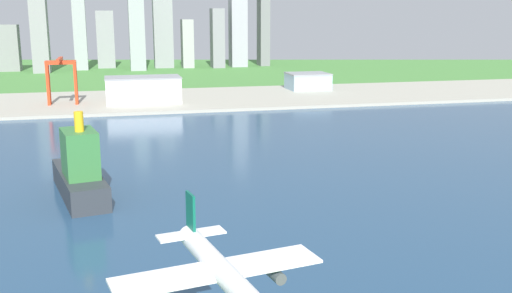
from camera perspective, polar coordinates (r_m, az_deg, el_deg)
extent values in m
plane|color=#48873C|center=(338.77, -6.02, -0.12)|extent=(2400.00, 2400.00, 0.00)
cube|color=navy|center=(281.12, -4.34, -2.71)|extent=(840.00, 360.00, 0.15)
cube|color=#A9A696|center=(524.61, -8.87, 4.44)|extent=(840.00, 140.00, 2.50)
cylinder|color=white|center=(98.85, -3.28, -11.89)|extent=(10.16, 36.12, 3.79)
cube|color=white|center=(100.62, -3.65, -11.79)|extent=(36.28, 14.13, 0.50)
cube|color=#0C5947|center=(111.55, -6.29, -6.73)|extent=(1.26, 4.34, 9.10)
cube|color=white|center=(112.72, -6.25, -8.37)|extent=(13.26, 6.18, 0.36)
cylinder|color=#4C4F54|center=(104.12, 1.82, -12.16)|extent=(2.95, 5.33, 2.08)
cube|color=#2D3338|center=(257.81, -16.60, -3.46)|extent=(25.79, 59.06, 9.98)
cube|color=#337238|center=(247.97, -16.57, -0.64)|extent=(16.33, 22.66, 18.89)
cylinder|color=yellow|center=(242.58, -16.67, 2.32)|extent=(3.59, 3.59, 7.98)
cube|color=red|center=(505.03, -19.38, 5.58)|extent=(2.20, 2.20, 32.62)
cube|color=red|center=(503.39, -16.95, 5.72)|extent=(2.20, 2.20, 32.62)
cube|color=red|center=(512.95, -19.30, 5.68)|extent=(2.20, 2.20, 32.62)
cube|color=red|center=(511.33, -16.91, 5.82)|extent=(2.20, 2.20, 32.62)
cube|color=red|center=(506.45, -18.27, 7.69)|extent=(23.77, 10.00, 2.80)
cube|color=red|center=(496.92, -18.37, 7.93)|extent=(2.60, 37.54, 2.60)
cube|color=white|center=(502.64, -10.79, 5.33)|extent=(60.26, 32.50, 20.34)
cube|color=gray|center=(501.44, -10.84, 6.55)|extent=(61.47, 33.15, 1.20)
cube|color=#99BCD1|center=(585.48, 5.00, 6.22)|extent=(38.49, 33.50, 14.77)
cube|color=gray|center=(584.66, 5.01, 7.00)|extent=(39.26, 34.17, 1.20)
cube|color=gray|center=(868.04, -22.63, 8.74)|extent=(25.92, 24.32, 61.29)
cube|color=gray|center=(827.12, -20.17, 11.40)|extent=(20.79, 26.69, 136.38)
cube|color=#969C9E|center=(850.73, -16.68, 12.08)|extent=(17.06, 15.21, 149.10)
cube|color=gray|center=(874.97, -14.26, 9.93)|extent=(24.06, 15.79, 79.61)
cube|color=#93999D|center=(826.80, -11.43, 11.78)|extent=(20.40, 21.42, 132.75)
cube|color=gray|center=(863.47, -8.96, 11.55)|extent=(26.54, 21.91, 122.27)
cube|color=#9E9F9E|center=(861.78, -6.62, 9.80)|extent=(15.65, 25.97, 67.59)
cube|color=gray|center=(858.54, -3.73, 10.35)|extent=(17.23, 26.51, 82.72)
cube|color=#9B98A6|center=(872.42, -1.76, 12.80)|extent=(22.95, 26.61, 155.82)
cube|color=slate|center=(890.42, 0.72, 11.38)|extent=(14.08, 25.23, 111.64)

